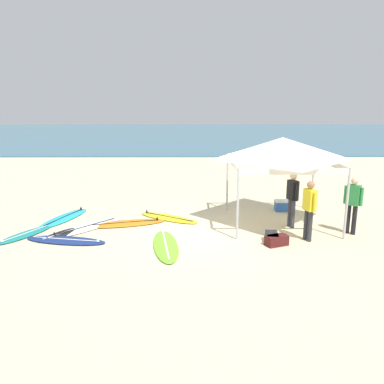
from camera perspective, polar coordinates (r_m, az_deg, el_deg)
ground_plane at (r=11.46m, az=0.69°, el=-6.26°), size 80.00×80.00×0.00m
sea at (r=44.75m, az=-0.07°, el=8.51°), size 80.00×36.00×0.10m
canopy_tent at (r=12.32m, az=13.19°, el=6.21°), size 3.17×3.17×2.75m
surfboard_orange at (r=12.50m, az=-9.92°, el=-4.59°), size 2.67×1.31×0.19m
surfboard_teal at (r=12.33m, az=-23.45°, el=-5.78°), size 1.32×1.87×0.19m
surfboard_navy at (r=11.44m, az=-18.13°, el=-6.79°), size 2.43×1.06×0.19m
surfboard_lime at (r=10.53m, az=-3.91°, el=-7.89°), size 1.00×2.51×0.19m
surfboard_cyan at (r=13.57m, az=-18.36°, el=-3.64°), size 1.38×2.43×0.19m
surfboard_yellow at (r=12.94m, az=-3.51°, el=-3.79°), size 2.23×1.71×0.19m
surfboard_white at (r=12.37m, az=-15.48°, el=-5.08°), size 2.21×2.39×0.19m
surfboard_black at (r=12.09m, az=-17.87°, el=-5.67°), size 1.59×1.92×0.19m
person_green at (r=12.16m, az=22.68°, el=-1.29°), size 0.44×0.40×1.71m
person_yellow at (r=11.17m, az=16.96°, el=-2.06°), size 0.32×0.53×1.71m
person_black at (r=12.24m, az=14.62°, el=-0.59°), size 0.31×0.53×1.71m
gear_bag_near_tent at (r=10.98m, az=11.73°, el=-6.66°), size 0.38×0.63×0.28m
gear_bag_by_pole at (r=10.82m, az=12.39°, el=-7.00°), size 0.68×0.52×0.28m
cooler_box at (r=14.12m, az=13.14°, el=-1.97°), size 0.50×0.36×0.39m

